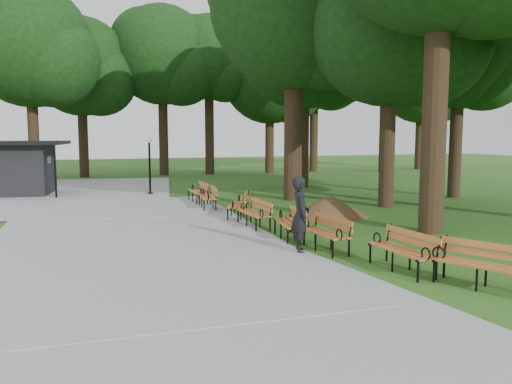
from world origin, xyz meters
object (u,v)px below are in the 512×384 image
object	(u,v)px
kiosk	(14,168)
lawn_tree_4	(303,42)
bench_2	(324,233)
bench_5	(237,205)
person	(300,215)
lamp_post	(149,152)
dirt_mound	(330,206)
bench_3	(289,223)
bench_7	(198,192)
bench_4	(253,213)
bench_6	(207,197)
bench_1	(402,251)
lawn_tree_5	(460,49)
lawn_tree_2	(294,5)
bench_0	(482,266)
lawn_tree_1	(391,22)

from	to	relation	value
kiosk	lawn_tree_4	xyz separation A→B (m)	(14.31, -1.09, 6.46)
bench_2	bench_5	xyz separation A→B (m)	(-0.46, 5.58, 0.00)
person	lamp_post	bearing A→B (deg)	21.53
dirt_mound	bench_3	distance (m)	4.12
bench_5	bench_7	distance (m)	4.37
person	bench_4	xyz separation A→B (m)	(0.06, 3.59, -0.49)
bench_6	bench_4	bearing A→B (deg)	11.58
bench_1	bench_2	xyz separation A→B (m)	(-0.64, 2.31, 0.00)
bench_4	lawn_tree_5	xyz separation A→B (m)	(11.16, 4.12, 6.17)
lamp_post	bench_1	xyz separation A→B (m)	(2.96, -15.71, -1.59)
bench_7	lawn_tree_4	distance (m)	10.86
lawn_tree_2	person	bearing A→B (deg)	-112.80
lawn_tree_4	bench_4	bearing A→B (deg)	-121.63
lamp_post	bench_3	world-z (taller)	lamp_post
lawn_tree_5	bench_1	bearing A→B (deg)	-134.81
dirt_mound	bench_3	world-z (taller)	bench_3
bench_2	bench_7	size ratio (longest dim) A/B	1.00
lawn_tree_4	lawn_tree_5	world-z (taller)	lawn_tree_4
person	kiosk	world-z (taller)	kiosk
dirt_mound	lawn_tree_2	bearing A→B (deg)	81.56
lawn_tree_4	kiosk	bearing A→B (deg)	175.64
bench_0	bench_2	bearing A→B (deg)	172.62
person	bench_4	distance (m)	3.63
lawn_tree_1	bench_1	bearing A→B (deg)	-121.98
lamp_post	bench_3	distance (m)	12.10
lawn_tree_4	lamp_post	bearing A→B (deg)	-174.27
bench_7	lawn_tree_2	size ratio (longest dim) A/B	0.16
bench_4	lawn_tree_1	bearing A→B (deg)	110.57
lawn_tree_2	kiosk	bearing A→B (deg)	152.95
kiosk	lawn_tree_5	bearing A→B (deg)	-13.47
bench_1	bench_7	world-z (taller)	same
kiosk	bench_6	world-z (taller)	kiosk
kiosk	bench_4	distance (m)	14.10
dirt_mound	bench_4	world-z (taller)	bench_4
lawn_tree_2	bench_7	bearing A→B (deg)	172.33
dirt_mound	lawn_tree_2	distance (m)	9.27
person	lamp_post	xyz separation A→B (m)	(-1.67, 13.42, 1.10)
bench_0	lawn_tree_2	bearing A→B (deg)	145.58
lamp_post	lawn_tree_1	size ratio (longest dim) A/B	0.27
lawn_tree_5	lamp_post	bearing A→B (deg)	156.13
bench_0	lawn_tree_4	world-z (taller)	lawn_tree_4
bench_6	lawn_tree_4	bearing A→B (deg)	139.60
bench_7	lawn_tree_2	distance (m)	8.88
dirt_mound	bench_6	world-z (taller)	bench_6
bench_6	dirt_mound	bearing A→B (deg)	52.67
bench_2	lawn_tree_2	distance (m)	12.66
bench_2	lawn_tree_5	xyz separation A→B (m)	(10.58, 7.69, 6.17)
lawn_tree_1	lawn_tree_4	world-z (taller)	lawn_tree_4
dirt_mound	lawn_tree_4	size ratio (longest dim) A/B	0.20
bench_4	lawn_tree_4	bearing A→B (deg)	147.37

